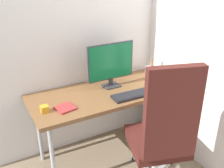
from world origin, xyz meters
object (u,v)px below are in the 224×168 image
object	(u,v)px
mouse	(166,87)
pen_holder	(149,71)
monitor	(111,63)
keyboard	(136,94)
desk_clamp_accessory	(45,109)
coffee_mug	(157,76)
notebook	(65,108)
office_chair	(163,132)

from	to	relation	value
mouse	pen_holder	bearing A→B (deg)	88.09
mouse	pen_holder	distance (m)	0.38
monitor	keyboard	size ratio (longest dim) A/B	1.02
pen_holder	desk_clamp_accessory	xyz separation A→B (m)	(-1.21, -0.23, -0.02)
monitor	keyboard	xyz separation A→B (m)	(0.11, -0.29, -0.23)
coffee_mug	pen_holder	bearing A→B (deg)	81.80
keyboard	desk_clamp_accessory	bearing A→B (deg)	172.48
notebook	coffee_mug	bearing A→B (deg)	-5.36
monitor	mouse	bearing A→B (deg)	-37.40
coffee_mug	keyboard	bearing A→B (deg)	-154.91
office_chair	keyboard	xyz separation A→B (m)	(0.07, 0.48, 0.10)
monitor	desk_clamp_accessory	size ratio (longest dim) A/B	7.85
mouse	notebook	size ratio (longest dim) A/B	0.65
notebook	desk_clamp_accessory	size ratio (longest dim) A/B	2.43
monitor	coffee_mug	world-z (taller)	monitor
keyboard	mouse	bearing A→B (deg)	-5.35
notebook	coffee_mug	distance (m)	1.03
mouse	pen_holder	size ratio (longest dim) A/B	0.54
keyboard	coffee_mug	world-z (taller)	coffee_mug
pen_holder	coffee_mug	bearing A→B (deg)	-98.20
monitor	notebook	distance (m)	0.63
pen_holder	office_chair	bearing A→B (deg)	-119.25
keyboard	mouse	size ratio (longest dim) A/B	4.84
office_chair	monitor	xyz separation A→B (m)	(-0.04, 0.77, 0.33)
pen_holder	coffee_mug	xyz separation A→B (m)	(-0.02, -0.17, 0.00)
office_chair	mouse	xyz separation A→B (m)	(0.38, 0.45, 0.11)
mouse	desk_clamp_accessory	xyz separation A→B (m)	(-1.14, 0.14, 0.01)
notebook	desk_clamp_accessory	bearing A→B (deg)	159.13
mouse	desk_clamp_accessory	distance (m)	1.14
office_chair	pen_holder	distance (m)	0.95
pen_holder	desk_clamp_accessory	world-z (taller)	pen_holder
monitor	desk_clamp_accessory	xyz separation A→B (m)	(-0.71, -0.19, -0.21)
keyboard	mouse	distance (m)	0.32
keyboard	notebook	bearing A→B (deg)	173.16
office_chair	coffee_mug	size ratio (longest dim) A/B	11.25
notebook	monitor	bearing A→B (deg)	10.81
office_chair	coffee_mug	distance (m)	0.80
pen_holder	monitor	bearing A→B (deg)	-174.46
monitor	keyboard	distance (m)	0.39
keyboard	pen_holder	world-z (taller)	pen_holder
pen_holder	desk_clamp_accessory	bearing A→B (deg)	-169.06
mouse	office_chair	bearing A→B (deg)	-120.56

